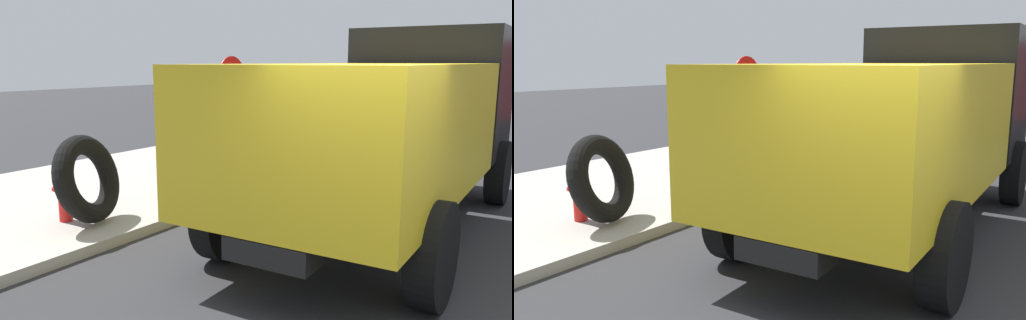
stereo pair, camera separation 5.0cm
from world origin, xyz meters
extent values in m
cylinder|color=red|center=(0.50, 5.13, 0.51)|extent=(0.19, 0.19, 0.71)
sphere|color=red|center=(0.50, 5.13, 0.92)|extent=(0.22, 0.22, 0.22)
cylinder|color=red|center=(0.50, 4.96, 0.59)|extent=(0.08, 0.15, 0.08)
cylinder|color=red|center=(0.50, 5.30, 0.59)|extent=(0.08, 0.15, 0.08)
cylinder|color=red|center=(0.50, 4.96, 0.51)|extent=(0.10, 0.15, 0.10)
torus|color=black|center=(0.63, 4.76, 0.80)|extent=(1.39, 0.95, 1.30)
cylinder|color=gray|center=(3.37, 4.31, 1.33)|extent=(0.06, 0.06, 2.37)
cylinder|color=red|center=(3.37, 4.27, 2.14)|extent=(0.76, 0.02, 0.76)
cube|color=gold|center=(2.22, 1.36, 1.60)|extent=(4.91, 2.72, 1.60)
cube|color=black|center=(5.81, 1.53, 1.90)|extent=(2.11, 2.59, 2.20)
cube|color=black|center=(3.31, 1.41, 0.67)|extent=(7.03, 1.23, 0.24)
cylinder|color=black|center=(5.55, 2.77, 0.55)|extent=(1.11, 0.35, 1.10)
cylinder|color=black|center=(5.67, 0.27, 0.55)|extent=(1.11, 0.35, 1.10)
cylinder|color=black|center=(0.96, 2.55, 0.55)|extent=(1.11, 0.35, 1.10)
cylinder|color=black|center=(1.08, 0.05, 0.55)|extent=(1.11, 0.35, 1.10)
camera|label=1|loc=(-3.94, -1.29, 2.43)|focal=36.71mm
camera|label=2|loc=(-3.92, -1.33, 2.43)|focal=36.71mm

